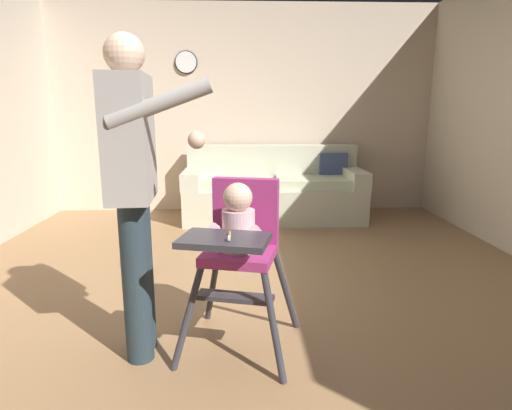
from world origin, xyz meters
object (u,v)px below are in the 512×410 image
Objects in this scene: high_chair at (240,235)px; adult_standing at (134,183)px; wall_clock at (186,62)px; toy_ball at (137,259)px; couch at (274,191)px.

high_chair is 0.57× the size of adult_standing.
wall_clock reaches higher than high_chair.
toy_ball is at bearing 100.12° from adult_standing.
couch is 1.29× the size of adult_standing.
adult_standing reaches higher than high_chair.
high_chair reaches higher than couch.
adult_standing is 9.47× the size of toy_ball.
adult_standing is 3.56m from wall_clock.
couch is at bearing 68.20° from adult_standing.
toy_ball is 2.81m from wall_clock.
couch is at bearing -24.25° from wall_clock.
high_chair is 3.36× the size of wall_clock.
toy_ball is 0.62× the size of wall_clock.
high_chair is 5.39× the size of toy_ball.
adult_standing is (-0.93, -2.95, 0.59)m from couch.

